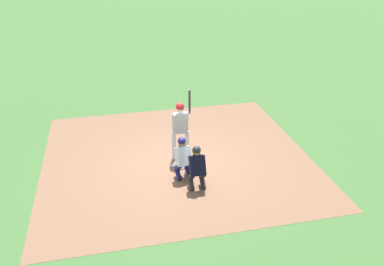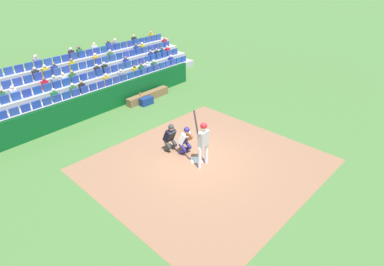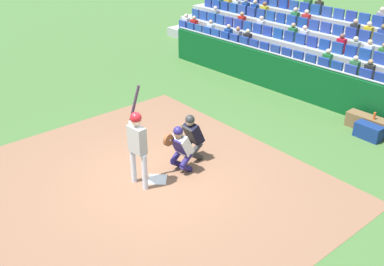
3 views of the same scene
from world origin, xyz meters
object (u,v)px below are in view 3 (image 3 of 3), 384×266
at_px(batter_at_plate, 137,140).
at_px(home_plate_umpire, 192,135).
at_px(water_bottle_on_bench, 374,116).
at_px(home_plate_marker, 157,179).
at_px(equipment_duffel_bag, 368,131).
at_px(catcher_crouching, 180,146).

bearing_deg(batter_at_plate, home_plate_umpire, -89.02).
bearing_deg(water_bottle_on_bench, home_plate_marker, 69.19).
distance_m(home_plate_umpire, equipment_duffel_bag, 5.09).
xyz_separation_m(catcher_crouching, home_plate_umpire, (0.24, -0.63, -0.01)).
distance_m(catcher_crouching, home_plate_umpire, 0.67).
bearing_deg(water_bottle_on_bench, batter_at_plate, 69.41).
xyz_separation_m(home_plate_marker, water_bottle_on_bench, (-2.30, -6.05, 0.53)).
distance_m(home_plate_marker, water_bottle_on_bench, 6.50).
distance_m(catcher_crouching, water_bottle_on_bench, 5.83).
height_order(home_plate_marker, equipment_duffel_bag, equipment_duffel_bag).
bearing_deg(home_plate_umpire, equipment_duffel_bag, -120.17).
relative_size(home_plate_marker, water_bottle_on_bench, 2.09).
height_order(water_bottle_on_bench, equipment_duffel_bag, water_bottle_on_bench).
height_order(batter_at_plate, water_bottle_on_bench, batter_at_plate).
xyz_separation_m(batter_at_plate, equipment_duffel_bag, (-2.52, -6.10, -0.98)).
height_order(home_plate_umpire, equipment_duffel_bag, home_plate_umpire).
distance_m(batter_at_plate, equipment_duffel_bag, 6.67).
relative_size(catcher_crouching, equipment_duffel_bag, 1.70).
height_order(home_plate_marker, catcher_crouching, catcher_crouching).
bearing_deg(home_plate_marker, catcher_crouching, -96.54).
relative_size(catcher_crouching, water_bottle_on_bench, 6.07).
xyz_separation_m(home_plate_marker, equipment_duffel_bag, (-2.38, -5.67, 0.20)).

